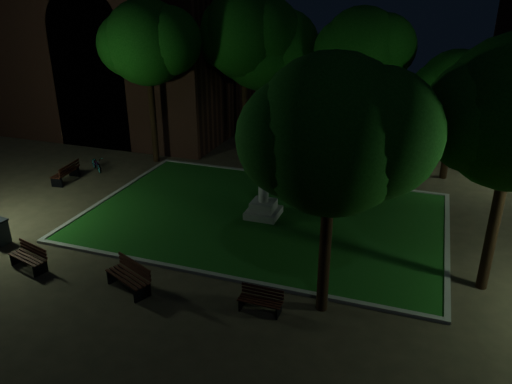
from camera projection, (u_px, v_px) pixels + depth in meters
ground at (248, 238)px, 20.12m from camera, size 80.00×80.00×0.00m
lawn at (263, 217)px, 21.84m from camera, size 15.00×10.00×0.08m
lawn_kerb at (263, 216)px, 21.84m from camera, size 15.40×10.40×0.12m
monument at (263, 197)px, 21.49m from camera, size 1.40×1.40×3.20m
building_main at (100, 16)px, 34.10m from camera, size 20.00×12.00×15.00m
tree_north_wl at (246, 34)px, 28.10m from camera, size 6.06×4.95×9.29m
tree_north_er at (363, 49)px, 26.36m from camera, size 5.32×4.34×8.46m
tree_ne at (458, 90)px, 24.46m from camera, size 4.81×3.92×6.60m
tree_se at (336, 136)px, 13.52m from camera, size 5.55×4.53×7.94m
tree_nw at (149, 43)px, 26.19m from camera, size 5.52×4.50×8.84m
tree_far_north at (264, 47)px, 28.95m from camera, size 6.24×5.09×8.61m
lamppost_nw at (137, 101)px, 29.89m from camera, size 1.18×0.28×4.18m
lamppost_ne at (498, 130)px, 24.51m from camera, size 1.18×0.28×3.96m
bench_near_left at (130, 277)px, 16.59m from camera, size 1.90×1.30×0.99m
bench_near_right at (261, 301)px, 15.53m from camera, size 1.40×0.51×0.77m
bench_west_near at (29, 258)px, 17.86m from camera, size 1.68×0.95×0.88m
bench_left_side at (66, 173)px, 25.61m from camera, size 0.81×1.85×0.98m
bench_far_side at (373, 176)px, 25.55m from camera, size 1.41×0.55×0.76m
bicycle at (97, 164)px, 27.19m from camera, size 1.50×1.32×0.78m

